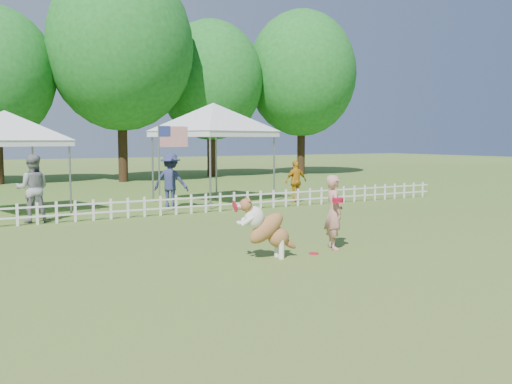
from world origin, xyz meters
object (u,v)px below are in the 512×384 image
spectator_a (33,189)px  frisbee_on_turf (314,253)px  spectator_b (171,181)px  flag_pole (159,169)px  dog (267,228)px  canopy_tent_left (6,164)px  spectator_c (296,181)px  canopy_tent_right (213,154)px  handler (334,212)px

spectator_a → frisbee_on_turf: bearing=133.1°
spectator_a → spectator_b: (4.45, 0.98, -0.02)m
flag_pole → spectator_a: 3.73m
dog → frisbee_on_turf: (1.05, -0.07, -0.59)m
canopy_tent_left → flag_pole: canopy_tent_left is taller
dog → flag_pole: 7.50m
dog → spectator_a: 8.00m
frisbee_on_turf → spectator_b: bearing=87.6°
dog → spectator_c: bearing=61.4°
frisbee_on_turf → spectator_b: 8.50m
canopy_tent_right → spectator_c: size_ratio=2.30×
canopy_tent_right → spectator_a: bearing=-178.1°
frisbee_on_turf → canopy_tent_right: (2.50, 9.59, 1.75)m
handler → dog: (-1.72, -0.15, -0.18)m
handler → canopy_tent_left: 10.74m
spectator_c → dog: bearing=52.0°
dog → canopy_tent_right: (3.54, 9.51, 1.16)m
handler → frisbee_on_turf: (-0.67, -0.22, -0.77)m
handler → canopy_tent_right: size_ratio=0.44×
handler → frisbee_on_turf: 1.04m
handler → spectator_c: bearing=-9.4°
canopy_tent_right → spectator_b: (-2.14, -1.14, -0.84)m
canopy_tent_right → flag_pole: size_ratio=1.28×
handler → canopy_tent_left: bearing=48.7°
flag_pole → spectator_a: flag_pole is taller
dog → canopy_tent_left: bearing=118.7°
spectator_a → spectator_c: 9.12m
dog → flag_pole: bearing=93.9°
canopy_tent_left → spectator_c: 9.67m
canopy_tent_left → spectator_b: 5.02m
handler → frisbee_on_turf: bearing=128.3°
spectator_c → handler: bearing=60.2°
dog → spectator_b: size_ratio=0.65×
dog → flag_pole: (0.65, 7.43, 0.78)m
handler → canopy_tent_right: bearing=9.0°
flag_pole → canopy_tent_right: bearing=31.9°
spectator_a → spectator_c: (9.11, 0.49, -0.17)m
handler → canopy_tent_right: canopy_tent_right is taller
handler → spectator_a: 8.67m
dog → canopy_tent_right: bearing=78.5°
frisbee_on_turf → spectator_b: (0.36, 8.44, 0.91)m
spectator_a → spectator_c: spectator_a is taller
canopy_tent_right → frisbee_on_turf: bearing=-120.6°
handler → spectator_c: size_ratio=1.02×
handler → canopy_tent_right: (1.83, 9.37, 0.98)m
dog → canopy_tent_right: 10.22m
spectator_b → spectator_c: 4.68m
handler → dog: size_ratio=1.30×
canopy_tent_left → flag_pole: 4.60m
handler → spectator_b: (-0.31, 8.22, 0.14)m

